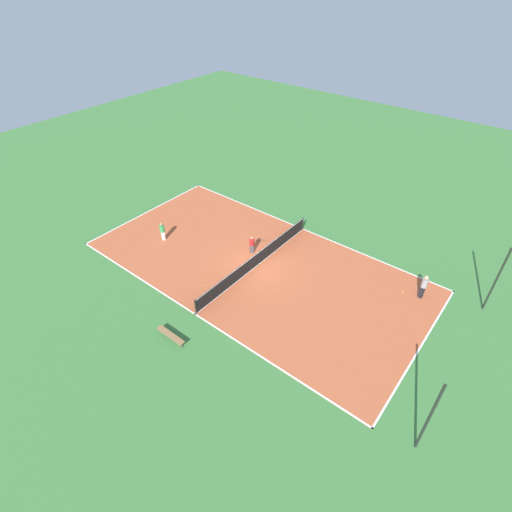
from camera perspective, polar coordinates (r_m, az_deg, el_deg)
name	(u,v)px	position (r m, az deg, el deg)	size (l,w,h in m)	color
ground_plane	(256,266)	(27.98, 0.00, -1.46)	(80.00, 80.00, 0.00)	#3D7538
court_surface	(256,266)	(27.97, 0.00, -1.44)	(12.00, 23.44, 0.02)	#B75633
tennis_net	(256,260)	(27.61, 0.00, -0.51)	(11.80, 0.10, 1.11)	black
bench	(171,335)	(23.41, -12.10, -11.03)	(0.36, 1.99, 0.45)	olive
player_baseline_gray	(424,285)	(27.02, 22.86, -3.86)	(0.45, 0.45, 1.76)	black
player_coach_red	(252,244)	(28.74, -0.57, 1.78)	(0.95, 0.81, 1.39)	#4C4C51
player_far_green	(162,230)	(30.83, -13.24, 3.59)	(0.45, 0.45, 1.51)	white
tennis_ball_left_sideline	(203,285)	(26.60, -7.55, -4.17)	(0.07, 0.07, 0.07)	#CCE033
tennis_ball_far_baseline	(403,291)	(27.63, 20.21, -4.75)	(0.07, 0.07, 0.07)	#CCE033
fence_post_back_left	(496,280)	(27.22, 31.10, -2.96)	(0.12, 0.12, 4.65)	black
fence_post_back_right	(429,418)	(19.14, 23.47, -20.49)	(0.12, 0.12, 4.65)	black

